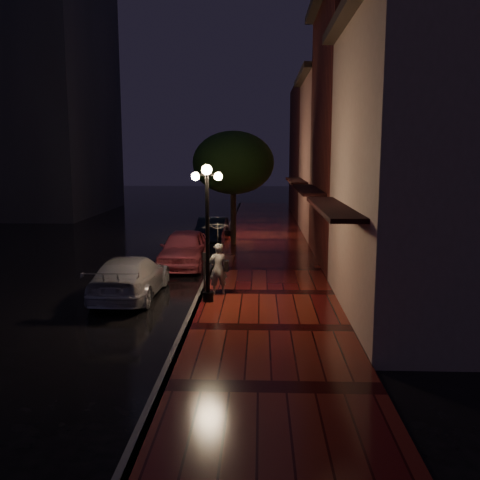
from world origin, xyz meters
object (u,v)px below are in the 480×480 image
(navy_car, at_px, (212,231))
(parking_meter, at_px, (204,269))
(woman_with_umbrella, at_px, (218,247))
(silver_car, at_px, (130,277))
(streetlamp_near, at_px, (207,225))
(streetlamp_far, at_px, (232,193))
(pink_car, at_px, (184,248))
(street_tree, at_px, (233,165))

(navy_car, distance_m, parking_meter, 11.19)
(woman_with_umbrella, height_order, parking_meter, woman_with_umbrella)
(silver_car, distance_m, parking_meter, 2.53)
(streetlamp_near, relative_size, parking_meter, 3.07)
(silver_car, xyz_separation_m, woman_with_umbrella, (2.96, -0.01, 1.04))
(silver_car, xyz_separation_m, parking_meter, (2.51, -0.07, 0.30))
(navy_car, height_order, woman_with_umbrella, woman_with_umbrella)
(silver_car, bearing_deg, streetlamp_far, -100.88)
(pink_car, bearing_deg, streetlamp_far, 79.00)
(street_tree, relative_size, pink_car, 1.25)
(woman_with_umbrella, xyz_separation_m, parking_meter, (-0.45, -0.06, -0.74))
(street_tree, relative_size, silver_car, 1.19)
(pink_car, distance_m, navy_car, 6.09)
(streetlamp_near, height_order, parking_meter, streetlamp_near)
(pink_car, relative_size, parking_meter, 3.29)
(silver_car, bearing_deg, street_tree, -105.60)
(navy_car, bearing_deg, woman_with_umbrella, -81.80)
(woman_with_umbrella, bearing_deg, parking_meter, -10.29)
(silver_car, distance_m, woman_with_umbrella, 3.14)
(woman_with_umbrella, bearing_deg, streetlamp_far, -106.34)
(navy_car, bearing_deg, parking_meter, -84.14)
(streetlamp_far, distance_m, pink_car, 8.38)
(streetlamp_far, distance_m, parking_meter, 13.23)
(streetlamp_near, relative_size, pink_car, 0.93)
(streetlamp_near, xyz_separation_m, street_tree, (0.26, 10.99, 1.64))
(streetlamp_near, distance_m, silver_car, 3.44)
(pink_car, distance_m, silver_car, 5.16)
(parking_meter, bearing_deg, pink_car, 83.31)
(streetlamp_near, distance_m, navy_car, 12.21)
(pink_car, xyz_separation_m, parking_meter, (1.40, -5.11, 0.21))
(streetlamp_near, distance_m, street_tree, 11.12)
(navy_car, bearing_deg, street_tree, -38.64)
(street_tree, xyz_separation_m, woman_with_umbrella, (-0.01, -10.07, -2.50))
(parking_meter, bearing_deg, navy_car, 71.79)
(pink_car, height_order, woman_with_umbrella, woman_with_umbrella)
(pink_car, bearing_deg, silver_car, -102.07)
(pink_car, xyz_separation_m, woman_with_umbrella, (1.86, -5.05, 0.95))
(street_tree, bearing_deg, woman_with_umbrella, -90.03)
(pink_car, relative_size, silver_car, 0.95)
(streetlamp_far, height_order, navy_car, streetlamp_far)
(navy_car, relative_size, parking_meter, 3.04)
(streetlamp_near, distance_m, woman_with_umbrella, 1.29)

